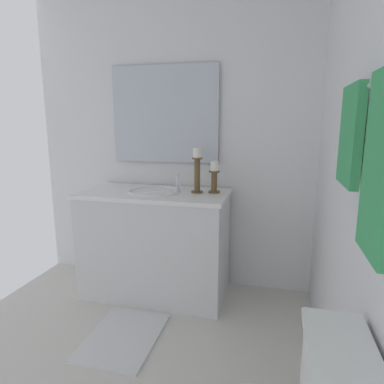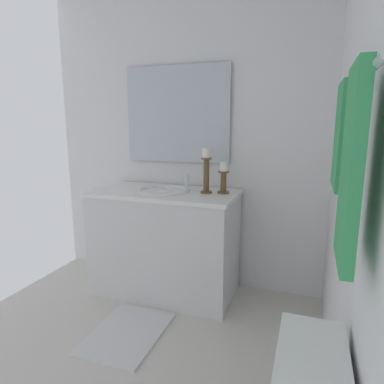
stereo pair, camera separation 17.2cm
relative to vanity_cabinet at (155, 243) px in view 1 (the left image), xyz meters
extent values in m
cube|color=beige|center=(1.01, 0.05, -0.43)|extent=(2.66, 2.38, 0.02)
cube|color=white|center=(1.01, 1.24, 0.80)|extent=(2.66, 0.04, 2.45)
cube|color=white|center=(-0.33, 0.05, 0.80)|extent=(0.04, 2.38, 2.45)
cube|color=silver|center=(0.00, 0.00, -0.02)|extent=(0.55, 1.11, 0.81)
cube|color=white|center=(0.00, 0.00, 0.40)|extent=(0.58, 1.14, 0.03)
sphere|color=black|center=(-0.10, -0.57, 0.02)|extent=(0.02, 0.02, 0.02)
sphere|color=black|center=(0.10, -0.57, 0.02)|extent=(0.02, 0.02, 0.02)
ellipsoid|color=white|center=(0.00, 0.00, 0.37)|extent=(0.38, 0.30, 0.11)
torus|color=white|center=(0.00, 0.00, 0.42)|extent=(0.40, 0.40, 0.02)
cylinder|color=silver|center=(0.00, 0.19, 0.49)|extent=(0.02, 0.02, 0.14)
cube|color=silver|center=(-0.28, 0.00, 1.01)|extent=(0.02, 0.90, 0.78)
cylinder|color=brown|center=(-0.08, 0.46, 0.43)|extent=(0.09, 0.09, 0.01)
cylinder|color=brown|center=(-0.08, 0.46, 0.50)|extent=(0.04, 0.04, 0.16)
cylinder|color=brown|center=(-0.08, 0.46, 0.58)|extent=(0.08, 0.08, 0.01)
cylinder|color=white|center=(-0.08, 0.46, 0.62)|extent=(0.06, 0.06, 0.07)
cylinder|color=brown|center=(-0.05, 0.33, 0.43)|extent=(0.09, 0.09, 0.01)
cylinder|color=brown|center=(-0.05, 0.33, 0.55)|extent=(0.04, 0.04, 0.26)
cylinder|color=brown|center=(-0.05, 0.33, 0.68)|extent=(0.08, 0.08, 0.01)
cylinder|color=white|center=(-0.05, 0.33, 0.72)|extent=(0.06, 0.06, 0.07)
cube|color=white|center=(1.49, 1.11, 0.31)|extent=(0.38, 0.19, 0.03)
cylinder|color=silver|center=(1.27, 1.18, 1.05)|extent=(0.80, 0.02, 0.02)
cube|color=#389E59|center=(1.07, 1.16, 0.89)|extent=(0.27, 0.03, 0.36)
cube|color=#389E59|center=(1.47, 1.16, 0.83)|extent=(0.23, 0.03, 0.48)
cube|color=silver|center=(0.62, 0.00, -0.41)|extent=(0.60, 0.44, 0.02)
camera|label=1|loc=(2.41, 0.90, 0.94)|focal=31.63mm
camera|label=2|loc=(2.36, 1.07, 0.94)|focal=31.63mm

